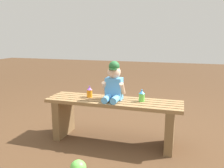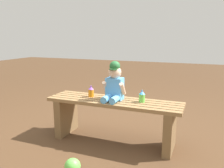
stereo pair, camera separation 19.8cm
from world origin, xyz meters
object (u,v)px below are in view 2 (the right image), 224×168
at_px(park_bench, 114,114).
at_px(toy_ball, 73,166).
at_px(child_figure, 114,83).
at_px(sippy_cup_right, 142,96).
at_px(sippy_cup_left, 91,92).

bearing_deg(park_bench, toy_ball, -97.15).
xyz_separation_m(child_figure, toy_ball, (-0.09, -0.71, -0.57)).
height_order(park_bench, sippy_cup_right, sippy_cup_right).
xyz_separation_m(park_bench, toy_ball, (-0.09, -0.70, -0.23)).
bearing_deg(sippy_cup_left, child_figure, -4.19).
distance_m(child_figure, sippy_cup_left, 0.31).
relative_size(child_figure, sippy_cup_left, 3.26).
relative_size(park_bench, sippy_cup_left, 11.42).
height_order(sippy_cup_right, toy_ball, sippy_cup_right).
distance_m(sippy_cup_left, toy_ball, 0.88).
bearing_deg(sippy_cup_right, park_bench, -173.54).
xyz_separation_m(park_bench, sippy_cup_left, (-0.28, 0.03, 0.22)).
bearing_deg(toy_ball, sippy_cup_left, 104.73).
xyz_separation_m(park_bench, child_figure, (0.00, 0.01, 0.34)).
bearing_deg(child_figure, sippy_cup_right, 4.09).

